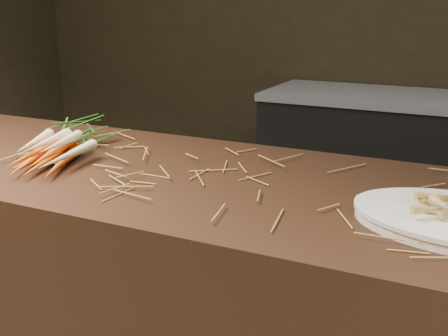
{
  "coord_description": "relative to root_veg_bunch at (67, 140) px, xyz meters",
  "views": [
    {
      "loc": [
        0.54,
        -0.86,
        1.32
      ],
      "look_at": [
        0.02,
        0.2,
        0.96
      ],
      "focal_mm": 45.0,
      "sensor_mm": 36.0,
      "label": 1
    }
  ],
  "objects": [
    {
      "name": "root_veg_bunch",
      "position": [
        0.0,
        0.0,
        0.0
      ],
      "size": [
        0.29,
        0.5,
        0.09
      ],
      "rotation": [
        0.0,
        0.0,
        0.31
      ],
      "color": "#D94F0E",
      "rests_on": "main_counter"
    },
    {
      "name": "back_counter",
      "position": [
        0.82,
        1.87,
        -0.52
      ],
      "size": [
        1.82,
        0.62,
        0.84
      ],
      "color": "black",
      "rests_on": "ground"
    },
    {
      "name": "straw_bedding",
      "position": [
        0.52,
        -0.01,
        -0.03
      ],
      "size": [
        1.4,
        0.6,
        0.02
      ],
      "primitive_type": null,
      "color": "#AD8D3E",
      "rests_on": "main_counter"
    }
  ]
}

